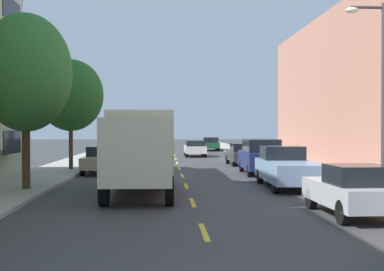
% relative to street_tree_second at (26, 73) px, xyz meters
% --- Properties ---
extents(ground_plane, '(160.00, 160.00, 0.00)m').
position_rel_street_tree_second_xyz_m(ground_plane, '(6.40, 14.79, -4.70)').
color(ground_plane, '#38383A').
extents(sidewalk_left, '(3.20, 120.00, 0.14)m').
position_rel_street_tree_second_xyz_m(sidewalk_left, '(-0.70, 12.79, -4.63)').
color(sidewalk_left, '#A39E93').
rests_on(sidewalk_left, ground_plane).
extents(sidewalk_right, '(3.20, 120.00, 0.14)m').
position_rel_street_tree_second_xyz_m(sidewalk_right, '(13.50, 12.79, -4.63)').
color(sidewalk_right, '#A39E93').
rests_on(sidewalk_right, ground_plane).
extents(lane_centerline_dashes, '(0.14, 47.20, 0.01)m').
position_rel_street_tree_second_xyz_m(lane_centerline_dashes, '(6.40, 9.29, -4.70)').
color(lane_centerline_dashes, yellow).
rests_on(lane_centerline_dashes, ground_plane).
extents(street_tree_second, '(3.62, 3.62, 6.91)m').
position_rel_street_tree_second_xyz_m(street_tree_second, '(0.00, 0.00, 0.00)').
color(street_tree_second, '#47331E').
rests_on(street_tree_second, sidewalk_left).
extents(street_tree_third, '(3.80, 3.80, 6.42)m').
position_rel_street_tree_second_xyz_m(street_tree_third, '(0.00, 9.93, -0.26)').
color(street_tree_third, '#47331E').
rests_on(street_tree_third, sidewalk_left).
extents(street_lamp, '(1.35, 0.28, 6.41)m').
position_rel_street_tree_second_xyz_m(street_lamp, '(12.34, -4.41, -0.83)').
color(street_lamp, '#38383D').
rests_on(street_lamp, sidewalk_right).
extents(delivery_box_truck, '(2.53, 7.94, 3.17)m').
position_rel_street_tree_second_xyz_m(delivery_box_truck, '(4.60, -0.68, -2.87)').
color(delivery_box_truck, beige).
rests_on(delivery_box_truck, ground_plane).
extents(parked_hatchback_silver, '(1.83, 4.04, 1.50)m').
position_rel_street_tree_second_xyz_m(parked_hatchback_silver, '(10.83, -6.23, -3.95)').
color(parked_hatchback_silver, '#B2B5BA').
rests_on(parked_hatchback_silver, ground_plane).
extents(parked_wagon_forest, '(1.91, 4.73, 1.50)m').
position_rel_street_tree_second_xyz_m(parked_wagon_forest, '(10.62, 37.06, -3.90)').
color(parked_wagon_forest, '#194C28').
rests_on(parked_wagon_forest, ground_plane).
extents(parked_pickup_black, '(2.11, 5.34, 1.73)m').
position_rel_street_tree_second_xyz_m(parked_pickup_black, '(2.12, 20.54, -3.88)').
color(parked_pickup_black, black).
rests_on(parked_pickup_black, ground_plane).
extents(parked_suv_navy, '(2.07, 4.85, 1.93)m').
position_rel_street_tree_second_xyz_m(parked_suv_navy, '(10.76, 7.41, -3.72)').
color(parked_suv_navy, navy).
rests_on(parked_suv_navy, ground_plane).
extents(parked_hatchback_charcoal, '(1.84, 4.04, 1.50)m').
position_rel_street_tree_second_xyz_m(parked_hatchback_charcoal, '(10.75, 14.38, -3.95)').
color(parked_hatchback_charcoal, '#333338').
rests_on(parked_hatchback_charcoal, ground_plane).
extents(parked_hatchback_champagne, '(1.81, 4.03, 1.50)m').
position_rel_street_tree_second_xyz_m(parked_hatchback_champagne, '(1.94, 8.32, -3.95)').
color(parked_hatchback_champagne, tan).
rests_on(parked_hatchback_champagne, ground_plane).
extents(parked_suv_burgundy, '(1.95, 4.80, 1.93)m').
position_rel_street_tree_second_xyz_m(parked_suv_burgundy, '(2.19, 30.63, -3.72)').
color(parked_suv_burgundy, maroon).
rests_on(parked_suv_burgundy, ground_plane).
extents(parked_pickup_sky, '(2.10, 5.34, 1.73)m').
position_rel_street_tree_second_xyz_m(parked_pickup_sky, '(10.68, 1.08, -3.88)').
color(parked_pickup_sky, '#7A9EC6').
rests_on(parked_pickup_sky, ground_plane).
extents(moving_white_sedan, '(1.80, 4.50, 1.43)m').
position_rel_street_tree_second_xyz_m(moving_white_sedan, '(8.20, 25.23, -3.96)').
color(moving_white_sedan, silver).
rests_on(moving_white_sedan, ground_plane).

